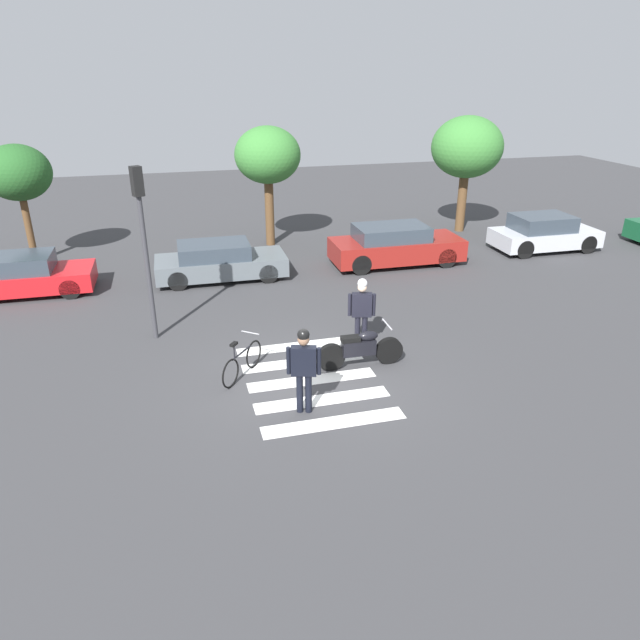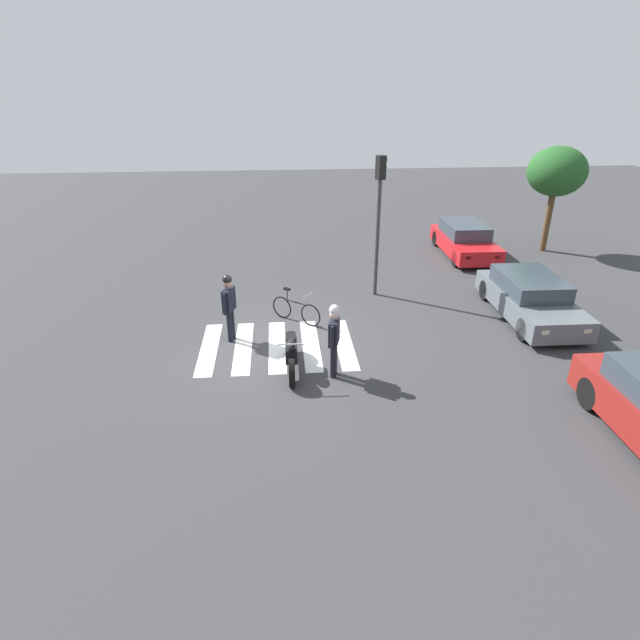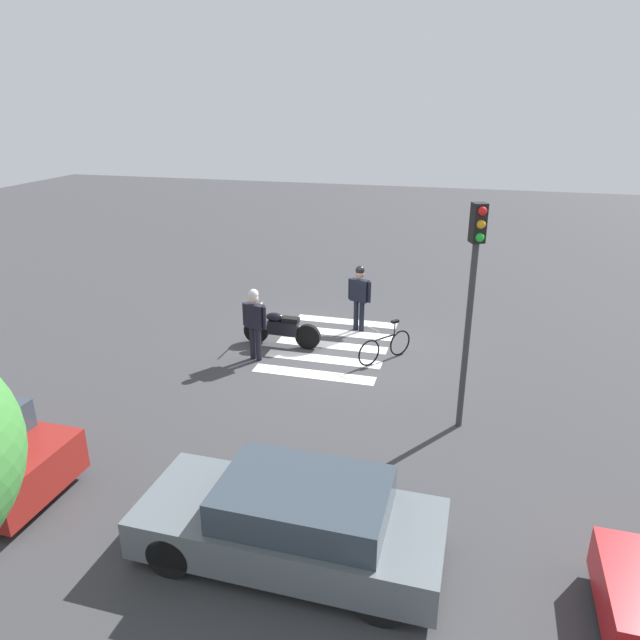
% 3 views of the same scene
% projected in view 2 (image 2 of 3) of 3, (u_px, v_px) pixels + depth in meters
% --- Properties ---
extents(ground_plane, '(60.00, 60.00, 0.00)m').
position_uv_depth(ground_plane, '(277.00, 346.00, 13.77)').
color(ground_plane, '#38383A').
extents(police_motorcycle, '(2.11, 0.62, 1.05)m').
position_uv_depth(police_motorcycle, '(291.00, 353.00, 12.46)').
color(police_motorcycle, black).
rests_on(police_motorcycle, ground_plane).
extents(leaning_bicycle, '(1.10, 1.36, 1.00)m').
position_uv_depth(leaning_bicycle, '(296.00, 310.00, 15.01)').
color(leaning_bicycle, black).
rests_on(leaning_bicycle, ground_plane).
extents(officer_on_foot, '(0.67, 0.34, 1.88)m').
position_uv_depth(officer_on_foot, '(229.00, 303.00, 13.64)').
color(officer_on_foot, black).
rests_on(officer_on_foot, ground_plane).
extents(officer_by_motorcycle, '(0.67, 0.32, 1.84)m').
position_uv_depth(officer_by_motorcycle, '(334.00, 335.00, 11.96)').
color(officer_by_motorcycle, black).
rests_on(officer_by_motorcycle, ground_plane).
extents(crosswalk_stripes, '(2.95, 4.05, 0.01)m').
position_uv_depth(crosswalk_stripes, '(277.00, 346.00, 13.77)').
color(crosswalk_stripes, silver).
rests_on(crosswalk_stripes, ground_plane).
extents(car_red_convertible, '(4.12, 1.78, 1.27)m').
position_uv_depth(car_red_convertible, '(465.00, 240.00, 20.75)').
color(car_red_convertible, black).
rests_on(car_red_convertible, ground_plane).
extents(car_grey_coupe, '(4.31, 1.83, 1.25)m').
position_uv_depth(car_grey_coupe, '(530.00, 298.00, 15.25)').
color(car_grey_coupe, black).
rests_on(car_grey_coupe, ground_plane).
extents(traffic_light_pole, '(0.31, 0.36, 4.43)m').
position_uv_depth(traffic_light_pole, '(379.00, 205.00, 15.87)').
color(traffic_light_pole, '#38383D').
rests_on(traffic_light_pole, ground_plane).
extents(street_tree_near, '(2.26, 2.26, 4.18)m').
position_uv_depth(street_tree_near, '(557.00, 172.00, 20.19)').
color(street_tree_near, brown).
rests_on(street_tree_near, ground_plane).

